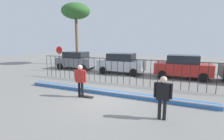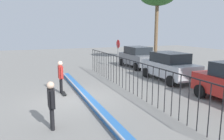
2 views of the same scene
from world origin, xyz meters
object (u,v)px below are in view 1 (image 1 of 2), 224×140
at_px(skateboard, 87,96).
at_px(palm_tree_short, 76,12).
at_px(skateboarder, 80,78).
at_px(camera_operator, 163,94).
at_px(parked_car_silver, 121,63).
at_px(parked_car_red, 183,66).
at_px(stop_sign, 59,55).
at_px(parked_car_gray, 76,60).

xyz_separation_m(skateboard, palm_tree_short, (-8.35, 11.05, 6.64)).
distance_m(skateboarder, camera_operator, 4.43).
bearing_deg(skateboarder, parked_car_silver, 103.45).
relative_size(parked_car_red, stop_sign, 1.72).
height_order(camera_operator, palm_tree_short, palm_tree_short).
relative_size(camera_operator, parked_car_silver, 0.39).
relative_size(skateboarder, parked_car_silver, 0.41).
bearing_deg(camera_operator, parked_car_gray, -36.16).
bearing_deg(parked_car_silver, stop_sign, -166.63).
bearing_deg(palm_tree_short, skateboard, -52.93).
bearing_deg(stop_sign, skateboarder, -42.62).
distance_m(skateboarder, parked_car_red, 8.82).
xyz_separation_m(parked_car_gray, parked_car_red, (10.77, -0.49, 0.00)).
distance_m(parked_car_red, stop_sign, 11.78).
relative_size(stop_sign, palm_tree_short, 0.32).
bearing_deg(parked_car_silver, palm_tree_short, 157.66).
bearing_deg(parked_car_red, parked_car_gray, 176.10).
bearing_deg(skateboard, skateboarder, 176.60).
distance_m(skateboarder, parked_car_gray, 9.77).
bearing_deg(palm_tree_short, parked_car_gray, -56.69).
bearing_deg(camera_operator, parked_car_red, -89.41).
bearing_deg(camera_operator, skateboarder, -7.97).
bearing_deg(skateboarder, parked_car_gray, 137.17).
xyz_separation_m(stop_sign, palm_tree_short, (-1.22, 4.85, 5.08)).
relative_size(parked_car_gray, palm_tree_short, 0.55).
distance_m(parked_car_gray, palm_tree_short, 6.96).
height_order(skateboarder, parked_car_red, parked_car_red).
bearing_deg(parked_car_red, camera_operator, -95.28).
relative_size(camera_operator, parked_car_red, 0.39).
bearing_deg(parked_car_gray, parked_car_red, 1.35).
bearing_deg(parked_car_red, parked_car_silver, 178.94).
xyz_separation_m(parked_car_red, palm_tree_short, (-12.94, 3.79, 5.73)).
xyz_separation_m(skateboarder, parked_car_silver, (-0.40, 7.30, -0.08)).
relative_size(camera_operator, parked_car_gray, 0.39).
height_order(skateboard, palm_tree_short, palm_tree_short).
xyz_separation_m(parked_car_silver, palm_tree_short, (-7.63, 3.81, 5.73)).
height_order(camera_operator, parked_car_silver, parked_car_silver).
xyz_separation_m(camera_operator, parked_car_gray, (-10.19, 8.78, -0.04)).
height_order(skateboarder, camera_operator, skateboarder).
distance_m(skateboard, parked_car_red, 8.63).
relative_size(skateboarder, stop_sign, 0.70).
xyz_separation_m(skateboarder, skateboard, (0.31, 0.07, -0.99)).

